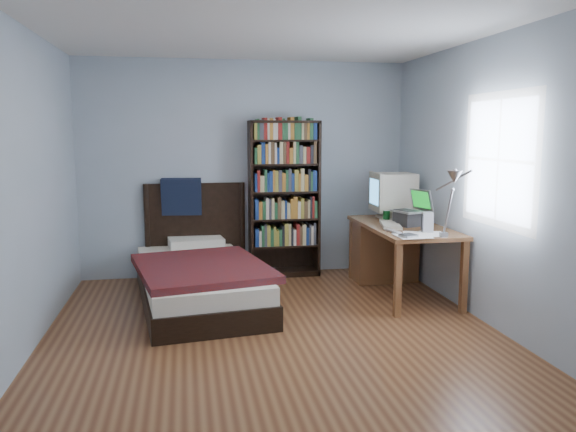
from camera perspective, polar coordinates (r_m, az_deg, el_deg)
The scene contains 14 objects.
room at distance 4.54m, azimuth -1.12°, elevation 3.09°, with size 4.20×4.24×2.50m.
desk at distance 6.36m, azimuth 10.13°, elevation -3.12°, with size 0.75×1.52×0.73m.
crt_monitor at distance 6.34m, azimuth 10.54°, elevation 2.38°, with size 0.46×0.43×0.51m.
laptop at distance 5.89m, azimuth 12.24°, elevation 0.07°, with size 0.38×0.36×0.37m.
desk_lamp at distance 4.86m, azimuth 16.44°, elevation 3.12°, with size 0.25×0.55×0.65m.
keyboard at distance 5.81m, azimuth 10.37°, elevation -0.88°, with size 0.18×0.47×0.03m, color #B5AF97.
speaker at distance 5.53m, azimuth 13.98°, elevation -0.61°, with size 0.10×0.10×0.20m, color #939396.
soda_can at distance 6.04m, azimuth 9.97°, elevation -0.05°, with size 0.07×0.07×0.13m, color #073815.
mouse at distance 6.15m, azimuth 10.60°, elevation -0.36°, with size 0.06×0.11×0.04m, color silver.
phone_silver at distance 5.52m, azimuth 10.35°, elevation -1.43°, with size 0.05×0.10×0.02m, color #B0B0B4.
phone_grey at distance 5.41m, azimuth 10.98°, elevation -1.64°, with size 0.05×0.10×0.02m, color #939396.
external_drive at distance 5.23m, azimuth 12.12°, elevation -2.00°, with size 0.13×0.13×0.03m, color #939396.
bookshelf at distance 6.54m, azimuth -0.39°, elevation 1.75°, with size 0.82×0.30×1.81m.
bed at distance 5.77m, azimuth -9.10°, elevation -5.95°, with size 1.42×2.31×1.16m.
Camera 1 is at (-0.71, -4.46, 1.69)m, focal length 35.00 mm.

